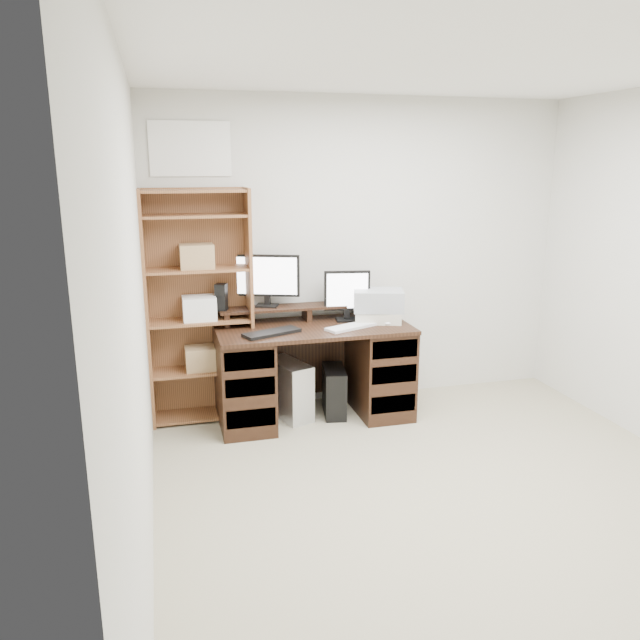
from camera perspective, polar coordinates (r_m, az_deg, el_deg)
name	(u,v)px	position (r m, az deg, el deg)	size (l,w,h in m)	color
room	(479,305)	(3.40, 14.36, 1.35)	(3.54, 4.04, 2.54)	tan
desk	(313,370)	(4.94, -0.63, -4.60)	(1.50, 0.70, 0.75)	black
riser_shelf	(307,308)	(5.01, -1.21, 1.07)	(1.40, 0.22, 0.12)	black
monitor_wide	(267,278)	(4.94, -4.88, 3.89)	(0.50, 0.21, 0.41)	black
monitor_small	(347,293)	(4.97, 2.48, 2.44)	(0.37, 0.16, 0.40)	black
speaker	(221,297)	(4.87, -9.02, 2.09)	(0.08, 0.08, 0.21)	black
keyboard_black	(272,333)	(4.61, -4.43, -1.17)	(0.44, 0.15, 0.02)	black
keyboard_white	(352,326)	(4.78, 2.95, -0.60)	(0.44, 0.13, 0.02)	silver
mouse	(388,323)	(4.89, 6.28, -0.28)	(0.08, 0.05, 0.03)	white
printer	(378,316)	(4.99, 5.32, 0.38)	(0.36, 0.27, 0.09)	beige
basket	(378,300)	(4.96, 5.36, 1.81)	(0.39, 0.28, 0.17)	#9A9FA4
tower_silver	(288,389)	(5.00, -2.91, -6.35)	(0.20, 0.46, 0.46)	silver
tower_black	(334,391)	(5.06, 1.30, -6.51)	(0.23, 0.41, 0.38)	black
bookshelf	(199,305)	(4.87, -11.00, 1.34)	(0.80, 0.30, 1.80)	brown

